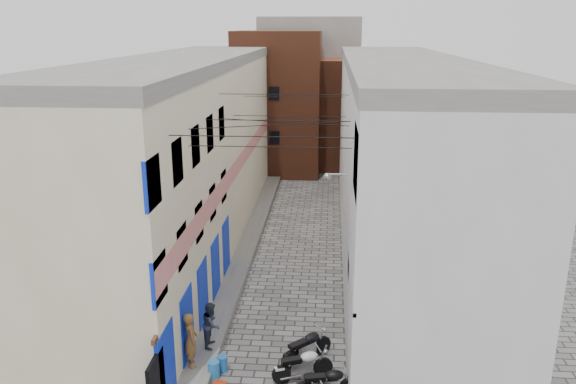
% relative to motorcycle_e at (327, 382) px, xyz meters
% --- Properties ---
extents(plinth, '(0.90, 26.00, 0.25)m').
position_rel_motorcycle_e_xyz_m(plinth, '(-3.95, 11.73, -0.43)').
color(plinth, slate).
rests_on(plinth, ground).
extents(building_left, '(5.10, 27.00, 9.00)m').
position_rel_motorcycle_e_xyz_m(building_left, '(-6.88, 11.68, 3.94)').
color(building_left, beige).
rests_on(building_left, ground).
extents(building_right, '(5.94, 26.00, 9.00)m').
position_rel_motorcycle_e_xyz_m(building_right, '(3.10, 11.73, 3.95)').
color(building_right, silver).
rests_on(building_right, ground).
extents(building_far_brick_left, '(6.00, 6.00, 10.00)m').
position_rel_motorcycle_e_xyz_m(building_far_brick_left, '(-3.90, 26.73, 4.44)').
color(building_far_brick_left, brown).
rests_on(building_far_brick_left, ground).
extents(building_far_brick_right, '(5.00, 6.00, 8.00)m').
position_rel_motorcycle_e_xyz_m(building_far_brick_right, '(1.10, 28.73, 3.44)').
color(building_far_brick_right, brown).
rests_on(building_far_brick_right, ground).
extents(building_far_concrete, '(8.00, 5.00, 11.00)m').
position_rel_motorcycle_e_xyz_m(building_far_concrete, '(-1.90, 32.73, 4.94)').
color(building_far_concrete, slate).
rests_on(building_far_concrete, ground).
extents(far_shopfront, '(2.00, 0.30, 2.40)m').
position_rel_motorcycle_e_xyz_m(far_shopfront, '(-1.90, 23.93, 0.64)').
color(far_shopfront, black).
rests_on(far_shopfront, ground).
extents(overhead_wires, '(5.80, 13.02, 1.32)m').
position_rel_motorcycle_e_xyz_m(overhead_wires, '(-1.90, 6.38, 6.56)').
color(overhead_wires, black).
rests_on(overhead_wires, ground).
extents(motorcycle_e, '(2.02, 0.98, 1.12)m').
position_rel_motorcycle_e_xyz_m(motorcycle_e, '(0.00, 0.00, 0.00)').
color(motorcycle_e, black).
rests_on(motorcycle_e, ground).
extents(motorcycle_f, '(2.01, 1.27, 1.11)m').
position_rel_motorcycle_e_xyz_m(motorcycle_f, '(-0.74, 0.86, -0.00)').
color(motorcycle_f, silver).
rests_on(motorcycle_f, ground).
extents(motorcycle_g, '(1.88, 1.80, 1.15)m').
position_rel_motorcycle_e_xyz_m(motorcycle_g, '(-0.67, 1.83, 0.01)').
color(motorcycle_g, black).
rests_on(motorcycle_g, ground).
extents(person_a, '(0.66, 0.76, 1.77)m').
position_rel_motorcycle_e_xyz_m(person_a, '(-4.18, 0.99, 0.58)').
color(person_a, brown).
rests_on(person_a, plinth).
extents(person_b, '(0.59, 0.75, 1.53)m').
position_rel_motorcycle_e_xyz_m(person_b, '(-3.79, 2.14, 0.46)').
color(person_b, '#2E3545').
rests_on(person_b, plinth).
extents(water_jug_near, '(0.45, 0.45, 0.56)m').
position_rel_motorcycle_e_xyz_m(water_jug_near, '(-3.45, 0.74, -0.28)').
color(water_jug_near, '#287BCC').
rests_on(water_jug_near, ground).
extents(water_jug_far, '(0.40, 0.40, 0.51)m').
position_rel_motorcycle_e_xyz_m(water_jug_far, '(-3.25, 1.11, -0.30)').
color(water_jug_far, '#2362AF').
rests_on(water_jug_far, ground).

